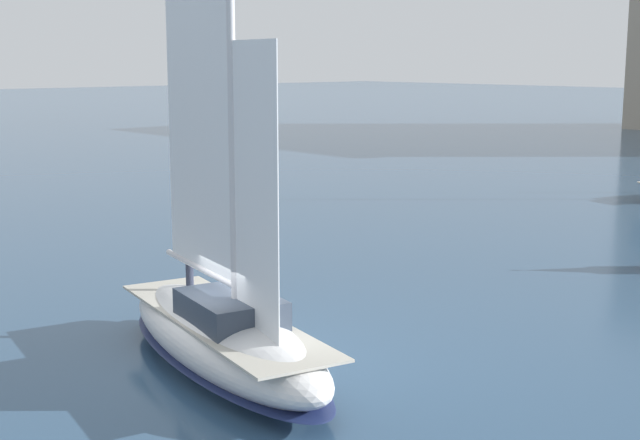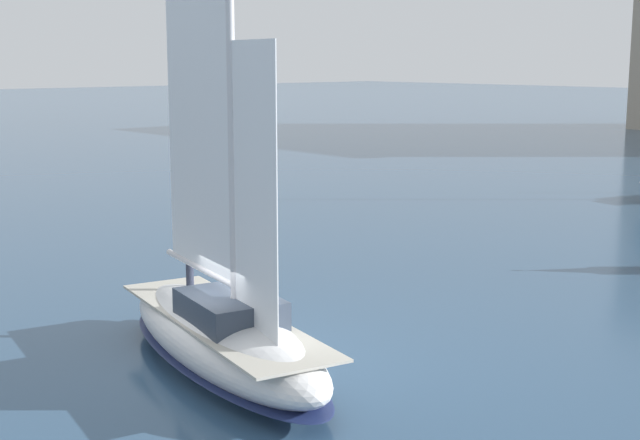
{
  "view_description": "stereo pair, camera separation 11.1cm",
  "coord_description": "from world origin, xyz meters",
  "views": [
    {
      "loc": [
        16.3,
        -11.42,
        7.11
      ],
      "look_at": [
        0.0,
        3.0,
        3.18
      ],
      "focal_mm": 50.0,
      "sensor_mm": 36.0,
      "label": 1
    },
    {
      "loc": [
        16.37,
        -11.33,
        7.11
      ],
      "look_at": [
        0.0,
        3.0,
        3.18
      ],
      "focal_mm": 50.0,
      "sensor_mm": 36.0,
      "label": 2
    }
  ],
  "objects": [
    {
      "name": "ground_plane",
      "position": [
        0.0,
        0.0,
        0.0
      ],
      "size": [
        400.0,
        400.0,
        0.0
      ],
      "primitive_type": "plane",
      "color": "#2D4C6B"
    },
    {
      "name": "sailboat_main",
      "position": [
        0.01,
        -0.0,
        1.01
      ],
      "size": [
        9.51,
        4.31,
        12.62
      ],
      "color": "silver",
      "rests_on": "ground"
    }
  ]
}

